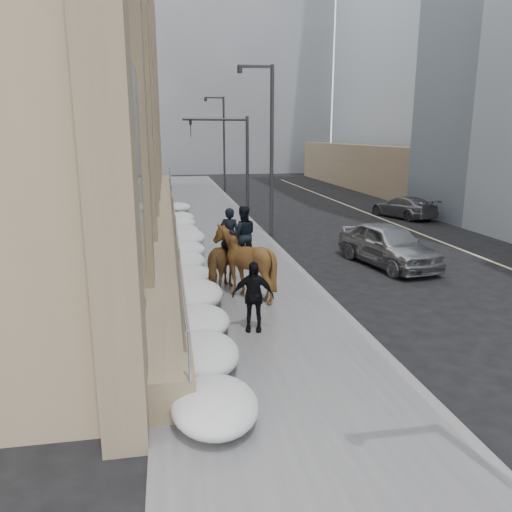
{
  "coord_description": "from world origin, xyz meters",
  "views": [
    {
      "loc": [
        -2.04,
        -9.63,
        4.89
      ],
      "look_at": [
        0.24,
        3.26,
        1.7
      ],
      "focal_mm": 35.0,
      "sensor_mm": 36.0,
      "label": 1
    }
  ],
  "objects_px": {
    "mounted_horse_left": "(228,259)",
    "pedestrian": "(253,296)",
    "car_grey": "(403,207)",
    "mounted_horse_right": "(244,259)",
    "car_silver": "(388,245)"
  },
  "relations": [
    {
      "from": "mounted_horse_right",
      "to": "pedestrian",
      "type": "relative_size",
      "value": 1.54
    },
    {
      "from": "pedestrian",
      "to": "car_grey",
      "type": "distance_m",
      "value": 20.28
    },
    {
      "from": "car_grey",
      "to": "mounted_horse_left",
      "type": "bearing_deg",
      "value": 28.94
    },
    {
      "from": "car_silver",
      "to": "mounted_horse_left",
      "type": "bearing_deg",
      "value": -169.87
    },
    {
      "from": "mounted_horse_left",
      "to": "car_grey",
      "type": "relative_size",
      "value": 0.59
    },
    {
      "from": "pedestrian",
      "to": "car_grey",
      "type": "height_order",
      "value": "pedestrian"
    },
    {
      "from": "mounted_horse_left",
      "to": "mounted_horse_right",
      "type": "bearing_deg",
      "value": 144.18
    },
    {
      "from": "pedestrian",
      "to": "car_grey",
      "type": "xyz_separation_m",
      "value": [
        12.0,
        16.34,
        -0.36
      ]
    },
    {
      "from": "mounted_horse_right",
      "to": "pedestrian",
      "type": "xyz_separation_m",
      "value": [
        -0.18,
        -2.71,
        -0.28
      ]
    },
    {
      "from": "mounted_horse_right",
      "to": "car_silver",
      "type": "relative_size",
      "value": 0.57
    },
    {
      "from": "mounted_horse_left",
      "to": "car_silver",
      "type": "bearing_deg",
      "value": -137.26
    },
    {
      "from": "pedestrian",
      "to": "mounted_horse_left",
      "type": "bearing_deg",
      "value": 106.36
    },
    {
      "from": "mounted_horse_left",
      "to": "pedestrian",
      "type": "bearing_deg",
      "value": 115.31
    },
    {
      "from": "car_silver",
      "to": "car_grey",
      "type": "xyz_separation_m",
      "value": [
        5.78,
        10.52,
        -0.18
      ]
    },
    {
      "from": "mounted_horse_left",
      "to": "mounted_horse_right",
      "type": "xyz_separation_m",
      "value": [
        0.4,
        -0.62,
        0.15
      ]
    }
  ]
}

